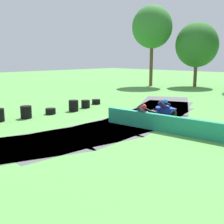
{
  "coord_description": "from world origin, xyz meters",
  "views": [
    {
      "loc": [
        10.89,
        -12.12,
        3.9
      ],
      "look_at": [
        -0.01,
        -1.09,
        0.9
      ],
      "focal_mm": 45.93,
      "sensor_mm": 36.0,
      "label": 1
    }
  ],
  "objects_px": {
    "motorcycle_lead_black": "(145,116)",
    "tire_stack_extra_b": "(96,102)",
    "tire_stack_far": "(74,106)",
    "tire_stack_extra_a": "(86,104)",
    "tire_stack_mid_a": "(26,112)",
    "tire_stack_mid_b": "(51,111)",
    "motorcycle_chase_blue": "(165,109)"
  },
  "relations": [
    {
      "from": "motorcycle_chase_blue",
      "to": "tire_stack_mid_a",
      "type": "height_order",
      "value": "motorcycle_chase_blue"
    },
    {
      "from": "motorcycle_lead_black",
      "to": "tire_stack_extra_b",
      "type": "relative_size",
      "value": 2.45
    },
    {
      "from": "tire_stack_extra_a",
      "to": "tire_stack_extra_b",
      "type": "xyz_separation_m",
      "value": [
        -0.73,
        1.76,
        -0.1
      ]
    },
    {
      "from": "tire_stack_far",
      "to": "tire_stack_extra_a",
      "type": "distance_m",
      "value": 1.55
    },
    {
      "from": "motorcycle_lead_black",
      "to": "tire_stack_mid_a",
      "type": "xyz_separation_m",
      "value": [
        -6.9,
        -3.47,
        -0.24
      ]
    },
    {
      "from": "tire_stack_mid_b",
      "to": "motorcycle_lead_black",
      "type": "bearing_deg",
      "value": 12.97
    },
    {
      "from": "tire_stack_far",
      "to": "tire_stack_mid_b",
      "type": "bearing_deg",
      "value": -98.51
    },
    {
      "from": "motorcycle_chase_blue",
      "to": "tire_stack_far",
      "type": "bearing_deg",
      "value": -159.36
    },
    {
      "from": "tire_stack_mid_a",
      "to": "tire_stack_mid_b",
      "type": "relative_size",
      "value": 1.15
    },
    {
      "from": "tire_stack_mid_a",
      "to": "tire_stack_extra_b",
      "type": "height_order",
      "value": "tire_stack_mid_a"
    },
    {
      "from": "tire_stack_mid_b",
      "to": "tire_stack_extra_a",
      "type": "height_order",
      "value": "tire_stack_extra_a"
    },
    {
      "from": "motorcycle_lead_black",
      "to": "tire_stack_extra_b",
      "type": "bearing_deg",
      "value": 156.31
    },
    {
      "from": "tire_stack_mid_b",
      "to": "tire_stack_extra_a",
      "type": "relative_size",
      "value": 1.05
    },
    {
      "from": "motorcycle_chase_blue",
      "to": "tire_stack_mid_b",
      "type": "xyz_separation_m",
      "value": [
        -6.56,
        -4.16,
        -0.43
      ]
    },
    {
      "from": "motorcycle_lead_black",
      "to": "tire_stack_far",
      "type": "distance_m",
      "value": 6.7
    },
    {
      "from": "motorcycle_chase_blue",
      "to": "tire_stack_extra_b",
      "type": "bearing_deg",
      "value": 173.26
    },
    {
      "from": "motorcycle_lead_black",
      "to": "tire_stack_mid_a",
      "type": "distance_m",
      "value": 7.73
    },
    {
      "from": "motorcycle_lead_black",
      "to": "motorcycle_chase_blue",
      "type": "distance_m",
      "value": 2.59
    },
    {
      "from": "tire_stack_mid_a",
      "to": "tire_stack_far",
      "type": "xyz_separation_m",
      "value": [
        0.22,
        3.66,
        0.0
      ]
    },
    {
      "from": "motorcycle_lead_black",
      "to": "tire_stack_mid_b",
      "type": "distance_m",
      "value": 7.15
    },
    {
      "from": "tire_stack_far",
      "to": "tire_stack_extra_b",
      "type": "xyz_separation_m",
      "value": [
        -1.14,
        3.25,
        -0.2
      ]
    },
    {
      "from": "tire_stack_mid_a",
      "to": "tire_stack_extra_b",
      "type": "distance_m",
      "value": 6.98
    },
    {
      "from": "tire_stack_mid_a",
      "to": "tire_stack_extra_b",
      "type": "relative_size",
      "value": 1.16
    },
    {
      "from": "motorcycle_chase_blue",
      "to": "motorcycle_lead_black",
      "type": "bearing_deg",
      "value": -81.18
    },
    {
      "from": "motorcycle_lead_black",
      "to": "motorcycle_chase_blue",
      "type": "relative_size",
      "value": 0.97
    },
    {
      "from": "motorcycle_chase_blue",
      "to": "tire_stack_mid_b",
      "type": "distance_m",
      "value": 7.78
    },
    {
      "from": "tire_stack_mid_a",
      "to": "tire_stack_mid_b",
      "type": "xyz_separation_m",
      "value": [
        -0.05,
        1.87,
        -0.2
      ]
    },
    {
      "from": "tire_stack_far",
      "to": "tire_stack_extra_a",
      "type": "xyz_separation_m",
      "value": [
        -0.42,
        1.49,
        -0.1
      ]
    },
    {
      "from": "motorcycle_chase_blue",
      "to": "tire_stack_extra_b",
      "type": "height_order",
      "value": "motorcycle_chase_blue"
    },
    {
      "from": "tire_stack_extra_b",
      "to": "tire_stack_mid_b",
      "type": "bearing_deg",
      "value": -80.13
    },
    {
      "from": "motorcycle_chase_blue",
      "to": "tire_stack_extra_b",
      "type": "xyz_separation_m",
      "value": [
        -7.44,
        0.88,
        -0.43
      ]
    },
    {
      "from": "motorcycle_chase_blue",
      "to": "tire_stack_extra_b",
      "type": "relative_size",
      "value": 2.53
    }
  ]
}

